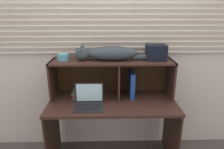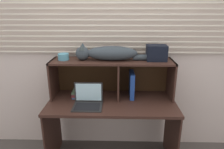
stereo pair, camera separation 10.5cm
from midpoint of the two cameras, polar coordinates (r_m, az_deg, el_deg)
back_panel_with_blinds at (r=2.49m, az=1.34°, el=6.21°), size 4.40×0.08×2.50m
desk at (r=2.37m, az=1.20°, el=-10.89°), size 1.42×0.65×0.78m
hutch_shelf_unit at (r=2.35m, az=1.50°, el=1.15°), size 1.37×0.35×0.44m
cat at (r=2.27m, az=0.60°, el=5.92°), size 0.99×0.19×0.19m
laptop at (r=2.20m, az=-5.36°, el=-7.39°), size 0.31×0.24×0.23m
binder_upright at (r=2.38m, az=6.77°, el=-2.79°), size 0.05×0.25×0.30m
book_stack at (r=2.44m, az=-7.56°, el=-5.08°), size 0.18×0.22×0.08m
small_basket at (r=2.34m, az=-12.12°, el=4.86°), size 0.12×0.12×0.07m
storage_box at (r=2.32m, az=13.56°, el=5.88°), size 0.22×0.16×0.17m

